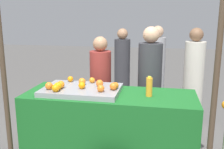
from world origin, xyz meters
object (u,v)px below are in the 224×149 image
at_px(juice_bottle, 149,87).
at_px(vendor_left, 101,93).
at_px(orange_0, 101,88).
at_px(stall_counter, 110,129).
at_px(orange_1, 113,86).
at_px(vendor_right, 149,90).

bearing_deg(juice_bottle, vendor_left, 137.35).
height_order(orange_0, juice_bottle, juice_bottle).
bearing_deg(stall_counter, vendor_left, 112.06).
bearing_deg(orange_1, juice_bottle, 4.24).
relative_size(orange_0, vendor_right, 0.05).
distance_m(stall_counter, vendor_left, 0.76).
bearing_deg(juice_bottle, stall_counter, 178.34).
distance_m(orange_0, juice_bottle, 0.56).
relative_size(vendor_left, vendor_right, 0.91).
bearing_deg(stall_counter, juice_bottle, -1.66).
xyz_separation_m(stall_counter, juice_bottle, (0.47, -0.01, 0.57)).
xyz_separation_m(juice_bottle, vendor_left, (-0.74, 0.68, -0.31)).
height_order(stall_counter, vendor_left, vendor_left).
relative_size(stall_counter, orange_0, 24.33).
bearing_deg(orange_0, juice_bottle, 14.19).
xyz_separation_m(stall_counter, vendor_right, (0.44, 0.71, 0.32)).
xyz_separation_m(orange_1, vendor_left, (-0.32, 0.71, -0.31)).
relative_size(orange_0, vendor_left, 0.05).
bearing_deg(orange_0, vendor_left, 103.59).
height_order(orange_1, vendor_left, vendor_left).
xyz_separation_m(stall_counter, orange_1, (0.05, -0.04, 0.56)).
height_order(stall_counter, orange_1, orange_1).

